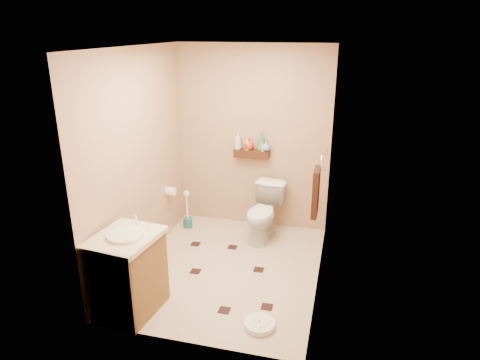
# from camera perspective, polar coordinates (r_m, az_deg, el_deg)

# --- Properties ---
(ground) EXTENTS (2.50, 2.50, 0.00)m
(ground) POSITION_cam_1_polar(r_m,az_deg,el_deg) (4.95, -1.61, -11.67)
(ground) COLOR beige
(ground) RESTS_ON ground
(wall_back) EXTENTS (2.00, 0.04, 2.40)m
(wall_back) POSITION_cam_1_polar(r_m,az_deg,el_deg) (5.60, 1.78, 5.52)
(wall_back) COLOR tan
(wall_back) RESTS_ON ground
(wall_front) EXTENTS (2.00, 0.04, 2.40)m
(wall_front) POSITION_cam_1_polar(r_m,az_deg,el_deg) (3.34, -7.69, -4.84)
(wall_front) COLOR tan
(wall_front) RESTS_ON ground
(wall_left) EXTENTS (0.04, 2.50, 2.40)m
(wall_left) POSITION_cam_1_polar(r_m,az_deg,el_deg) (4.80, -13.32, 2.53)
(wall_left) COLOR tan
(wall_left) RESTS_ON ground
(wall_right) EXTENTS (0.04, 2.50, 2.40)m
(wall_right) POSITION_cam_1_polar(r_m,az_deg,el_deg) (4.28, 11.21, 0.60)
(wall_right) COLOR tan
(wall_right) RESTS_ON ground
(ceiling) EXTENTS (2.00, 2.50, 0.02)m
(ceiling) POSITION_cam_1_polar(r_m,az_deg,el_deg) (4.22, -1.93, 17.33)
(ceiling) COLOR silver
(ceiling) RESTS_ON wall_back
(wall_shelf) EXTENTS (0.46, 0.14, 0.10)m
(wall_shelf) POSITION_cam_1_polar(r_m,az_deg,el_deg) (5.58, 1.58, 3.53)
(wall_shelf) COLOR #3B1E10
(wall_shelf) RESTS_ON wall_back
(floor_accents) EXTENTS (1.22, 1.34, 0.01)m
(floor_accents) POSITION_cam_1_polar(r_m,az_deg,el_deg) (4.87, -1.67, -12.19)
(floor_accents) COLOR black
(floor_accents) RESTS_ON ground
(toilet) EXTENTS (0.48, 0.74, 0.70)m
(toilet) POSITION_cam_1_polar(r_m,az_deg,el_deg) (5.45, 3.16, -4.39)
(toilet) COLOR white
(toilet) RESTS_ON ground
(vanity) EXTENTS (0.61, 0.71, 0.92)m
(vanity) POSITION_cam_1_polar(r_m,az_deg,el_deg) (4.22, -14.69, -11.87)
(vanity) COLOR brown
(vanity) RESTS_ON ground
(bathroom_scale) EXTENTS (0.32, 0.32, 0.06)m
(bathroom_scale) POSITION_cam_1_polar(r_m,az_deg,el_deg) (4.11, 2.62, -18.67)
(bathroom_scale) COLOR white
(bathroom_scale) RESTS_ON ground
(toilet_brush) EXTENTS (0.12, 0.12, 0.53)m
(toilet_brush) POSITION_cam_1_polar(r_m,az_deg,el_deg) (5.84, -7.02, -4.57)
(toilet_brush) COLOR #186056
(toilet_brush) RESTS_ON ground
(towel_ring) EXTENTS (0.12, 0.30, 0.76)m
(towel_ring) POSITION_cam_1_polar(r_m,az_deg,el_deg) (4.61, 10.13, -1.31)
(towel_ring) COLOR silver
(towel_ring) RESTS_ON wall_right
(toilet_paper) EXTENTS (0.12, 0.11, 0.12)m
(toilet_paper) POSITION_cam_1_polar(r_m,az_deg,el_deg) (5.52, -9.24, -1.49)
(toilet_paper) COLOR white
(toilet_paper) RESTS_ON wall_left
(bottle_a) EXTENTS (0.12, 0.12, 0.23)m
(bottle_a) POSITION_cam_1_polar(r_m,az_deg,el_deg) (5.57, -0.29, 5.29)
(bottle_a) COLOR beige
(bottle_a) RESTS_ON wall_shelf
(bottle_b) EXTENTS (0.11, 0.11, 0.17)m
(bottle_b) POSITION_cam_1_polar(r_m,az_deg,el_deg) (5.55, 1.09, 4.90)
(bottle_b) COLOR gold
(bottle_b) RESTS_ON wall_shelf
(bottle_c) EXTENTS (0.17, 0.17, 0.16)m
(bottle_c) POSITION_cam_1_polar(r_m,az_deg,el_deg) (5.55, 1.21, 4.85)
(bottle_c) COLOR red
(bottle_c) RESTS_ON wall_shelf
(bottle_d) EXTENTS (0.12, 0.12, 0.24)m
(bottle_d) POSITION_cam_1_polar(r_m,az_deg,el_deg) (5.51, 2.84, 5.15)
(bottle_d) COLOR #2E8A38
(bottle_d) RESTS_ON wall_shelf
(bottle_e) EXTENTS (0.10, 0.10, 0.17)m
(bottle_e) POSITION_cam_1_polar(r_m,az_deg,el_deg) (5.51, 3.04, 4.76)
(bottle_e) COLOR #FA9553
(bottle_e) RESTS_ON wall_shelf
(bottle_f) EXTENTS (0.14, 0.14, 0.15)m
(bottle_f) POSITION_cam_1_polar(r_m,az_deg,el_deg) (5.51, 3.49, 4.61)
(bottle_f) COLOR #5386D1
(bottle_f) RESTS_ON wall_shelf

